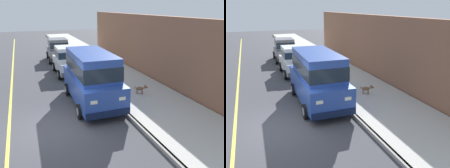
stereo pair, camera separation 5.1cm
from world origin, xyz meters
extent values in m
plane|color=#424247|center=(0.00, 0.00, 0.00)|extent=(80.00, 80.00, 0.00)
cube|color=gray|center=(3.20, 0.00, 0.07)|extent=(0.16, 64.00, 0.14)
cube|color=#B7B5AD|center=(5.00, 0.00, 0.07)|extent=(3.60, 64.00, 0.14)
cube|color=#E0D64C|center=(-1.60, 0.00, 0.00)|extent=(0.12, 57.60, 0.01)
cube|color=#28479E|center=(2.19, 1.88, 0.87)|extent=(1.97, 4.83, 1.10)
cube|color=#28479E|center=(2.19, 1.88, 1.97)|extent=(1.73, 3.82, 1.10)
cube|color=#19232D|center=(2.19, 1.88, 1.89)|extent=(1.77, 3.87, 0.61)
cube|color=#0E1837|center=(2.15, -0.47, 0.46)|extent=(1.86, 0.23, 0.28)
cube|color=#0E1837|center=(2.22, 4.23, 0.46)|extent=(1.86, 0.23, 0.28)
cylinder|color=black|center=(3.12, 0.38, 0.32)|extent=(0.23, 0.64, 0.64)
cylinder|color=#9E9EA3|center=(3.12, 0.38, 0.32)|extent=(0.25, 0.36, 0.35)
cylinder|color=black|center=(1.22, 0.41, 0.32)|extent=(0.23, 0.64, 0.64)
cylinder|color=#9E9EA3|center=(1.22, 0.41, 0.32)|extent=(0.25, 0.36, 0.35)
cylinder|color=black|center=(3.16, 3.36, 0.32)|extent=(0.23, 0.64, 0.64)
cylinder|color=#9E9EA3|center=(3.16, 3.36, 0.32)|extent=(0.25, 0.36, 0.35)
cylinder|color=black|center=(1.26, 3.38, 0.32)|extent=(0.23, 0.64, 0.64)
cylinder|color=#9E9EA3|center=(1.26, 3.38, 0.32)|extent=(0.25, 0.36, 0.35)
cube|color=#EAEACC|center=(2.74, -0.51, 1.04)|extent=(0.28, 0.08, 0.14)
cube|color=#EAEACC|center=(1.56, -0.49, 1.04)|extent=(0.28, 0.08, 0.14)
cube|color=white|center=(2.17, 7.52, 0.70)|extent=(1.73, 3.71, 0.76)
cube|color=white|center=(2.17, 7.77, 1.48)|extent=(1.52, 1.91, 0.80)
cube|color=#19232D|center=(2.17, 7.77, 1.42)|extent=(1.55, 1.95, 0.44)
cube|color=#505050|center=(2.18, 5.72, 0.46)|extent=(1.69, 0.21, 0.28)
cube|color=#505050|center=(2.17, 9.32, 0.46)|extent=(1.69, 0.21, 0.28)
cylinder|color=black|center=(3.04, 6.38, 0.32)|extent=(0.22, 0.64, 0.64)
cylinder|color=#9E9EA3|center=(3.04, 6.38, 0.32)|extent=(0.24, 0.35, 0.35)
cylinder|color=black|center=(1.32, 6.37, 0.32)|extent=(0.22, 0.64, 0.64)
cylinder|color=#9E9EA3|center=(1.32, 6.37, 0.32)|extent=(0.24, 0.35, 0.35)
cylinder|color=black|center=(3.03, 8.67, 0.32)|extent=(0.22, 0.64, 0.64)
cylinder|color=#9E9EA3|center=(3.03, 8.67, 0.32)|extent=(0.24, 0.35, 0.35)
cylinder|color=black|center=(1.31, 8.67, 0.32)|extent=(0.22, 0.64, 0.64)
cylinder|color=#9E9EA3|center=(1.31, 8.67, 0.32)|extent=(0.24, 0.35, 0.35)
cube|color=#EAEACC|center=(2.71, 5.69, 0.81)|extent=(0.28, 0.08, 0.14)
cube|color=#EAEACC|center=(1.65, 5.69, 0.81)|extent=(0.28, 0.08, 0.14)
cube|color=slate|center=(2.19, 12.04, 0.70)|extent=(1.84, 3.75, 0.76)
cube|color=slate|center=(2.20, 12.29, 1.48)|extent=(1.57, 1.95, 0.80)
cube|color=#19232D|center=(2.20, 12.29, 1.42)|extent=(1.61, 1.99, 0.44)
cube|color=#252527|center=(2.13, 10.24, 0.46)|extent=(1.69, 0.25, 0.28)
cube|color=#252527|center=(2.25, 13.84, 0.46)|extent=(1.69, 0.25, 0.28)
cylinder|color=black|center=(3.01, 10.87, 0.32)|extent=(0.24, 0.65, 0.64)
cylinder|color=#9E9EA3|center=(3.01, 10.87, 0.32)|extent=(0.25, 0.36, 0.35)
cylinder|color=black|center=(1.29, 10.92, 0.32)|extent=(0.24, 0.65, 0.64)
cylinder|color=#9E9EA3|center=(1.29, 10.92, 0.32)|extent=(0.25, 0.36, 0.35)
cylinder|color=black|center=(3.08, 13.16, 0.32)|extent=(0.24, 0.65, 0.64)
cylinder|color=#9E9EA3|center=(3.08, 13.16, 0.32)|extent=(0.25, 0.36, 0.35)
cylinder|color=black|center=(1.37, 13.22, 0.32)|extent=(0.24, 0.65, 0.64)
cylinder|color=#9E9EA3|center=(1.37, 13.22, 0.32)|extent=(0.25, 0.36, 0.35)
cube|color=#EAEACC|center=(2.66, 10.20, 0.81)|extent=(0.28, 0.09, 0.14)
cube|color=#EAEACC|center=(1.60, 10.23, 0.81)|extent=(0.28, 0.09, 0.14)
ellipsoid|color=brown|center=(4.78, 1.84, 0.42)|extent=(0.48, 0.34, 0.20)
cylinder|color=brown|center=(4.93, 1.85, 0.23)|extent=(0.05, 0.05, 0.18)
cylinder|color=brown|center=(4.89, 1.73, 0.23)|extent=(0.05, 0.05, 0.18)
cylinder|color=brown|center=(4.68, 1.94, 0.23)|extent=(0.05, 0.05, 0.18)
cylinder|color=brown|center=(4.63, 1.83, 0.23)|extent=(0.05, 0.05, 0.18)
sphere|color=brown|center=(5.05, 1.74, 0.51)|extent=(0.17, 0.17, 0.17)
ellipsoid|color=#432C1C|center=(5.14, 1.70, 0.49)|extent=(0.13, 0.10, 0.06)
cone|color=brown|center=(5.06, 1.79, 0.59)|extent=(0.06, 0.06, 0.07)
cone|color=brown|center=(5.03, 1.69, 0.59)|extent=(0.06, 0.06, 0.07)
cylinder|color=brown|center=(4.54, 1.93, 0.48)|extent=(0.12, 0.08, 0.13)
cube|color=#8C5B42|center=(7.10, 5.48, 2.01)|extent=(0.50, 20.00, 4.02)
camera|label=1|loc=(-0.78, -8.49, 4.53)|focal=37.63mm
camera|label=2|loc=(-0.74, -8.51, 4.53)|focal=37.63mm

